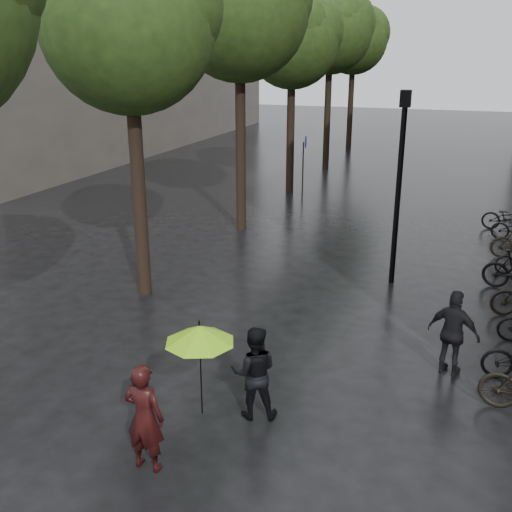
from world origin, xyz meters
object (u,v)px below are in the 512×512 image
at_px(person_burgundy, 144,417).
at_px(person_black, 254,372).
at_px(pedestrian_walking, 453,333).
at_px(lamp_post, 400,170).

bearing_deg(person_burgundy, person_black, -118.41).
bearing_deg(pedestrian_walking, person_black, 58.73).
distance_m(person_black, pedestrian_walking, 3.83).
distance_m(person_burgundy, pedestrian_walking, 5.75).
height_order(person_black, pedestrian_walking, pedestrian_walking).
distance_m(person_burgundy, lamp_post, 9.04).
bearing_deg(person_burgundy, pedestrian_walking, -131.51).
height_order(person_black, lamp_post, lamp_post).
height_order(person_burgundy, lamp_post, lamp_post).
xyz_separation_m(person_black, lamp_post, (1.27, 6.77, 2.12)).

